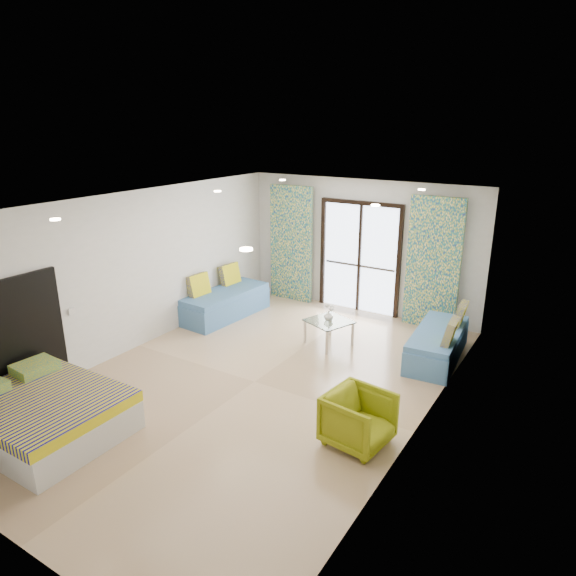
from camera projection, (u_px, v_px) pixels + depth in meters
The scene contains 22 objects.
floor at pixel (255, 382), 7.80m from camera, with size 5.00×7.50×0.01m, color tan, non-canonical shape.
ceiling at pixel (251, 204), 6.96m from camera, with size 5.00×7.50×0.01m, color silver, non-canonical shape.
wall_back at pixel (361, 246), 10.40m from camera, with size 5.00×0.01×2.70m, color silver, non-canonical shape.
wall_left at pixel (132, 272), 8.64m from camera, with size 0.01×7.50×2.70m, color silver, non-canonical shape.
wall_right at pixel (423, 335), 6.12m from camera, with size 0.01×7.50×2.70m, color silver, non-canonical shape.
balcony_door at pixel (360, 251), 10.41m from camera, with size 1.76×0.08×2.28m.
balcony_rail at pixel (359, 266), 10.51m from camera, with size 1.52×0.03×0.04m, color #595451.
curtain_left at pixel (291, 244), 11.07m from camera, with size 1.00×0.10×2.50m, color white.
curtain_right at pixel (433, 264), 9.51m from camera, with size 1.00×0.10×2.50m, color white.
downlight_a at pixel (55, 219), 6.06m from camera, with size 0.12×0.12×0.02m, color #FFE0B2.
downlight_b at pixel (246, 249), 4.65m from camera, with size 0.12×0.12×0.02m, color #FFE0B2.
downlight_c at pixel (218, 191), 8.48m from camera, with size 0.12×0.12×0.02m, color #FFE0B2.
downlight_d at pixel (375, 205), 7.07m from camera, with size 0.12×0.12×0.02m, color #FFE0B2.
downlight_e at pixel (283, 180), 10.09m from camera, with size 0.12×0.12×0.02m, color #FFE0B2.
downlight_f at pixel (422, 190), 8.68m from camera, with size 0.12×0.12×0.02m, color #FFE0B2.
switch_plate at pixel (72, 311), 7.72m from camera, with size 0.02×0.10×0.10m, color silver.
bed at pixel (43, 414), 6.45m from camera, with size 1.90×1.55×0.65m.
daybed_left at pixel (225, 302), 10.34m from camera, with size 0.88×1.99×0.96m.
daybed_right at pixel (438, 343), 8.48m from camera, with size 0.85×1.86×0.89m.
coffee_table at pixel (329, 323), 8.99m from camera, with size 0.88×0.88×0.78m.
vase at pixel (329, 316), 8.96m from camera, with size 0.17×0.17×0.17m, color white.
armchair at pixel (359, 417), 6.20m from camera, with size 0.72×0.67×0.74m, color #8F9713.
Camera 1 is at (4.12, -5.64, 3.78)m, focal length 32.00 mm.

